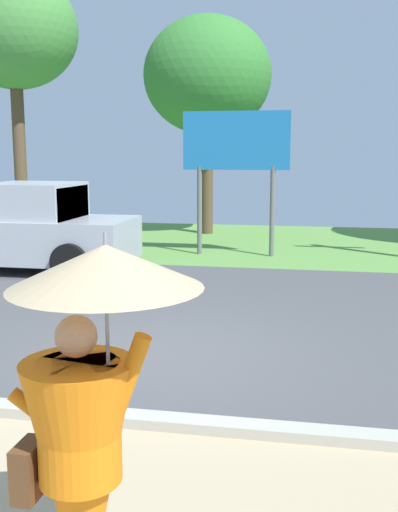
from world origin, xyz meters
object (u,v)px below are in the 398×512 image
object	(u,v)px
pickup_truck	(15,229)
tree_left_far	(14,32)
roadside_billboard	(236,151)
tree_center_back	(207,76)
monk_pedestrian	(86,428)

from	to	relation	value
pickup_truck	tree_left_far	xyz separation A→B (m)	(-2.00, 4.31, 4.96)
roadside_billboard	tree_left_far	xyz separation A→B (m)	(-6.47, 1.61, 3.29)
pickup_truck	tree_left_far	size ratio (longest dim) A/B	0.69
tree_left_far	tree_center_back	distance (m)	5.67
pickup_truck	roadside_billboard	bearing A→B (deg)	32.87
pickup_truck	roadside_billboard	distance (m)	5.48
roadside_billboard	pickup_truck	bearing A→B (deg)	-148.80
roadside_billboard	tree_left_far	bearing A→B (deg)	166.05
monk_pedestrian	tree_left_far	distance (m)	16.10
tree_left_far	tree_center_back	xyz separation A→B (m)	(5.06, 2.32, -1.04)
monk_pedestrian	roadside_billboard	size ratio (longest dim) A/B	0.61
monk_pedestrian	roadside_billboard	xyz separation A→B (m)	(-0.77, 11.97, 1.45)
monk_pedestrian	tree_left_far	xyz separation A→B (m)	(-7.24, 13.58, 4.74)
pickup_truck	tree_center_back	size ratio (longest dim) A/B	0.79
monk_pedestrian	roadside_billboard	bearing A→B (deg)	87.10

